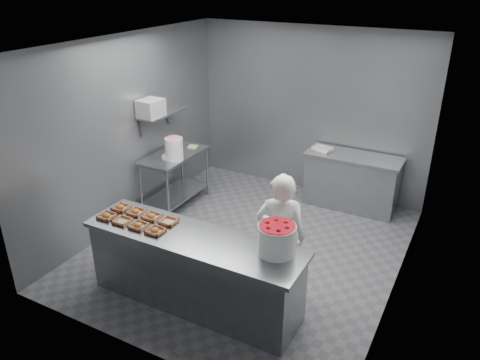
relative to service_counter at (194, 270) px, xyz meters
name	(u,v)px	position (x,y,z in m)	size (l,w,h in m)	color
floor	(248,247)	(0.00, 1.35, -0.45)	(4.50, 4.50, 0.00)	#4C4C51
ceiling	(250,43)	(0.00, 1.35, 2.35)	(4.50, 4.50, 0.00)	white
wall_back	(310,112)	(0.00, 3.60, 0.95)	(4.00, 0.04, 2.80)	slate
wall_left	(129,131)	(-2.00, 1.35, 0.95)	(0.04, 4.50, 2.80)	slate
wall_right	(409,186)	(2.00, 1.35, 0.95)	(0.04, 4.50, 2.80)	slate
service_counter	(194,270)	(0.00, 0.00, 0.00)	(2.60, 0.70, 0.90)	slate
prep_table	(175,172)	(-1.65, 1.95, 0.14)	(0.60, 1.20, 0.90)	slate
back_counter	(352,181)	(0.90, 3.25, 0.00)	(1.50, 0.60, 0.90)	slate
wall_shelf	(162,113)	(-1.82, 1.95, 1.10)	(0.35, 0.90, 0.03)	slate
tray_0	(107,216)	(-1.14, -0.12, 0.47)	(0.19, 0.18, 0.06)	tan
tray_1	(122,221)	(-0.89, -0.12, 0.47)	(0.19, 0.18, 0.04)	tan
tray_2	(138,225)	(-0.66, -0.12, 0.47)	(0.19, 0.18, 0.06)	tan
tray_3	(155,231)	(-0.42, -0.12, 0.47)	(0.19, 0.18, 0.06)	tan
tray_4	(121,207)	(-1.14, 0.12, 0.47)	(0.19, 0.18, 0.06)	tan
tray_5	(136,212)	(-0.90, 0.12, 0.47)	(0.19, 0.18, 0.06)	tan
tray_6	(152,216)	(-0.66, 0.12, 0.47)	(0.19, 0.18, 0.06)	tan
tray_7	(169,221)	(-0.41, 0.12, 0.47)	(0.19, 0.18, 0.04)	tan
worker	(281,237)	(0.80, 0.61, 0.34)	(0.58, 0.38, 1.59)	white
strawberry_tub	(277,238)	(0.94, 0.15, 0.62)	(0.40, 0.40, 0.33)	white
glaze_bucket	(174,148)	(-1.51, 1.78, 0.63)	(0.29, 0.27, 0.42)	white
bucket_lid	(172,156)	(-1.60, 1.83, 0.46)	(0.32, 0.32, 0.02)	white
rag	(193,146)	(-1.56, 2.36, 0.46)	(0.14, 0.12, 0.02)	#CCB28C
appliance	(151,108)	(-1.82, 1.68, 1.24)	(0.31, 0.35, 0.26)	gray
paper_stack	(323,149)	(0.37, 3.25, 0.47)	(0.30, 0.22, 0.05)	silver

